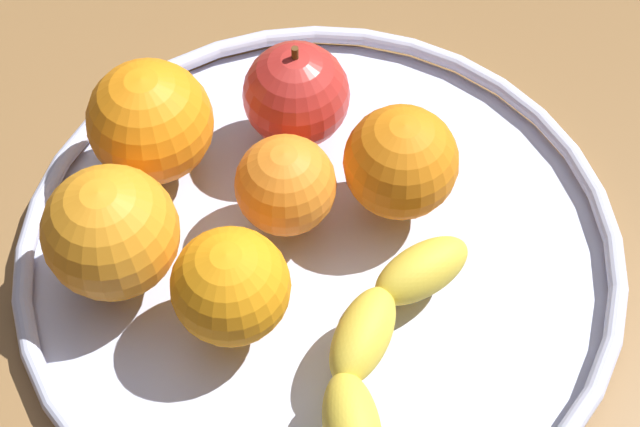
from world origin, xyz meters
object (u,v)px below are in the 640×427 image
at_px(fruit_bowl, 320,248).
at_px(orange_front_left, 111,232).
at_px(banana, 379,348).
at_px(orange_back_left, 286,185).
at_px(orange_center, 150,122).
at_px(apple, 296,95).
at_px(orange_back_right, 233,288).
at_px(orange_front_right, 401,162).

bearing_deg(fruit_bowl, orange_front_left, -36.84).
relative_size(banana, orange_back_left, 2.68).
bearing_deg(orange_center, apple, 150.09).
bearing_deg(orange_back_right, orange_front_right, 175.47).
relative_size(fruit_bowl, orange_back_left, 6.09).
bearing_deg(orange_back_right, orange_front_left, -71.47).
height_order(fruit_bowl, banana, banana).
distance_m(banana, orange_back_left, 0.12).
bearing_deg(orange_back_left, banana, 71.65).
bearing_deg(orange_front_left, apple, 179.81).
relative_size(banana, orange_front_left, 2.10).
bearing_deg(orange_back_right, apple, -149.52).
height_order(orange_center, orange_back_right, orange_center).
bearing_deg(orange_center, fruit_bowl, 103.20).
bearing_deg(banana, fruit_bowl, -134.04).
distance_m(orange_center, orange_front_left, 0.08).
bearing_deg(fruit_bowl, orange_center, -76.80).
relative_size(orange_front_right, orange_front_left, 0.89).
bearing_deg(orange_front_right, orange_front_left, -28.58).
distance_m(banana, orange_front_right, 0.12).
xyz_separation_m(orange_center, orange_back_right, (0.04, 0.12, -0.01)).
bearing_deg(orange_back_left, fruit_bowl, 89.19).
xyz_separation_m(fruit_bowl, apple, (-0.05, -0.07, 0.04)).
height_order(banana, orange_front_left, orange_front_left).
bearing_deg(apple, orange_front_right, 93.41).
relative_size(apple, orange_front_right, 1.09).
bearing_deg(banana, orange_back_right, -84.96).
bearing_deg(orange_back_right, orange_back_left, -157.23).
xyz_separation_m(apple, orange_back_left, (0.05, 0.04, -0.00)).
xyz_separation_m(orange_back_right, orange_front_left, (0.03, -0.07, 0.01)).
relative_size(fruit_bowl, apple, 4.90).
bearing_deg(orange_back_right, banana, 115.05).
bearing_deg(orange_back_left, orange_front_right, 144.93).
distance_m(banana, orange_back_right, 0.09).
bearing_deg(orange_center, orange_front_right, 123.40).
bearing_deg(apple, orange_back_left, 39.32).
bearing_deg(banana, apple, -140.37).
height_order(orange_front_right, orange_back_right, orange_front_right).
height_order(fruit_bowl, apple, apple).
bearing_deg(apple, orange_center, -29.91).
distance_m(fruit_bowl, orange_center, 0.13).
height_order(orange_center, orange_front_left, same).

